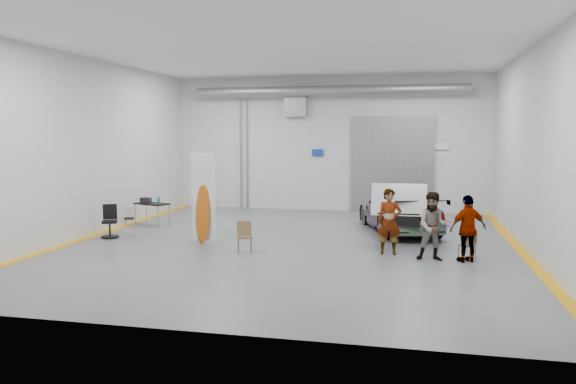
% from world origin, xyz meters
% --- Properties ---
extents(ground, '(16.00, 16.00, 0.00)m').
position_xyz_m(ground, '(0.00, 0.00, 0.00)').
color(ground, '#56585D').
rests_on(ground, ground).
extents(room_shell, '(14.02, 16.18, 6.01)m').
position_xyz_m(room_shell, '(0.24, 2.22, 4.08)').
color(room_shell, silver).
rests_on(room_shell, ground).
extents(sedan_car, '(3.50, 5.41, 1.46)m').
position_xyz_m(sedan_car, '(3.26, 3.11, 0.73)').
color(sedan_car, white).
rests_on(sedan_car, ground).
extents(person_a, '(0.72, 0.51, 1.90)m').
position_xyz_m(person_a, '(3.05, -0.83, 0.95)').
color(person_a, brown).
rests_on(person_a, ground).
extents(person_b, '(0.94, 0.73, 1.88)m').
position_xyz_m(person_b, '(4.26, -1.37, 0.94)').
color(person_b, teal).
rests_on(person_b, ground).
extents(person_c, '(1.14, 0.87, 1.83)m').
position_xyz_m(person_c, '(5.16, -1.36, 0.91)').
color(person_c, '#985C32').
rests_on(person_c, ground).
extents(surfboard_display, '(0.85, 0.34, 3.04)m').
position_xyz_m(surfboard_display, '(-2.67, -0.54, 1.23)').
color(surfboard_display, white).
rests_on(surfboard_display, ground).
extents(folding_chair_near, '(0.55, 0.58, 0.90)m').
position_xyz_m(folding_chair_near, '(-1.05, -1.56, 0.28)').
color(folding_chair_near, brown).
rests_on(folding_chair_near, ground).
extents(folding_chair_far, '(0.52, 0.57, 0.82)m').
position_xyz_m(folding_chair_far, '(5.17, -1.12, 0.26)').
color(folding_chair_far, brown).
rests_on(folding_chair_far, ground).
extents(shop_stool, '(0.35, 0.35, 0.69)m').
position_xyz_m(shop_stool, '(-5.46, -0.16, 0.34)').
color(shop_stool, black).
rests_on(shop_stool, ground).
extents(work_table, '(1.47, 1.08, 1.08)m').
position_xyz_m(work_table, '(-5.98, 2.43, 0.83)').
color(work_table, gray).
rests_on(work_table, ground).
extents(office_chair, '(0.63, 0.67, 1.08)m').
position_xyz_m(office_chair, '(-6.12, -0.20, 0.48)').
color(office_chair, black).
rests_on(office_chair, ground).
extents(trunk_lid, '(1.70, 1.03, 0.04)m').
position_xyz_m(trunk_lid, '(3.26, 0.85, 1.48)').
color(trunk_lid, silver).
rests_on(trunk_lid, sedan_car).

